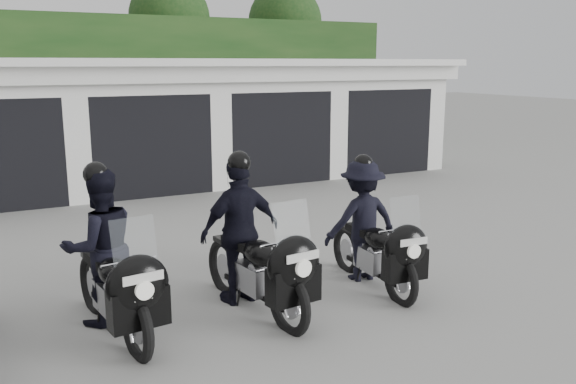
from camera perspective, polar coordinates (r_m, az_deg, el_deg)
name	(u,v)px	position (r m, az deg, el deg)	size (l,w,h in m)	color
ground	(259,271)	(8.63, -2.70, -7.43)	(80.00, 80.00, 0.00)	gray
garage_block	(126,122)	(15.90, -14.96, 6.37)	(16.40, 6.80, 2.96)	silver
background_vegetation	(101,66)	(20.68, -17.11, 11.19)	(20.00, 3.90, 5.80)	#143412
police_bike_b	(107,259)	(6.90, -16.61, -6.00)	(0.94, 2.16, 1.89)	black
police_bike_c	(248,241)	(7.21, -3.74, -4.59)	(1.11, 2.20, 1.92)	black
police_bike_d	(368,228)	(8.07, 7.47, -3.35)	(1.08, 2.02, 1.75)	black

